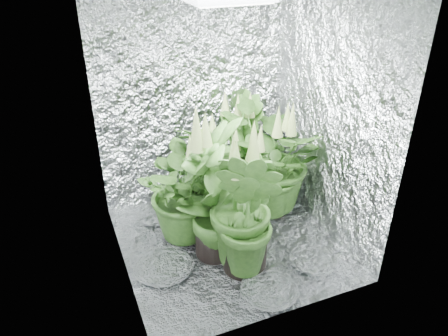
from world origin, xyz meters
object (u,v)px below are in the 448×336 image
(plant_f, at_px, (214,191))
(circulation_fan, at_px, (260,174))
(plant_a, at_px, (187,189))
(plant_e, at_px, (274,162))
(plant_b, at_px, (246,178))
(plant_g, at_px, (246,212))
(plant_d, at_px, (207,177))
(plant_c, at_px, (238,148))

(plant_f, bearing_deg, circulation_fan, 43.69)
(plant_a, relative_size, circulation_fan, 2.21)
(plant_e, height_order, plant_f, plant_f)
(plant_b, relative_size, plant_g, 0.82)
(plant_b, bearing_deg, plant_d, 169.92)
(plant_b, xyz_separation_m, plant_e, (0.26, 0.01, 0.09))
(plant_a, xyz_separation_m, plant_b, (0.52, 0.04, -0.03))
(plant_e, height_order, plant_g, plant_g)
(plant_c, bearing_deg, circulation_fan, -10.08)
(plant_e, distance_m, circulation_fan, 0.47)
(plant_a, xyz_separation_m, plant_f, (0.11, -0.29, 0.12))
(plant_f, height_order, plant_g, plant_f)
(plant_a, height_order, circulation_fan, plant_a)
(plant_b, relative_size, circulation_fan, 2.15)
(plant_c, relative_size, plant_e, 0.87)
(plant_d, bearing_deg, plant_a, -154.80)
(plant_d, bearing_deg, plant_g, -85.03)
(plant_c, distance_m, plant_e, 0.41)
(plant_b, bearing_deg, plant_c, 75.20)
(plant_a, distance_m, plant_d, 0.22)
(plant_g, height_order, circulation_fan, plant_g)
(plant_e, relative_size, plant_g, 1.07)
(plant_g, bearing_deg, plant_c, 69.00)
(plant_c, relative_size, plant_f, 0.85)
(plant_d, bearing_deg, plant_f, -103.29)
(plant_e, relative_size, circulation_fan, 2.81)
(plant_a, height_order, plant_g, plant_g)
(plant_d, height_order, plant_f, plant_f)
(plant_c, height_order, plant_g, plant_g)
(plant_a, height_order, plant_f, plant_f)
(plant_f, relative_size, circulation_fan, 2.89)
(plant_b, xyz_separation_m, circulation_fan, (0.31, 0.36, -0.22))
(plant_b, relative_size, plant_c, 0.88)
(plant_e, bearing_deg, plant_g, -132.57)
(plant_a, distance_m, plant_c, 0.76)
(plant_f, bearing_deg, plant_a, 111.22)
(plant_d, height_order, circulation_fan, plant_d)
(plant_c, xyz_separation_m, circulation_fan, (0.21, -0.04, -0.29))
(plant_c, bearing_deg, plant_f, -125.18)
(plant_c, distance_m, circulation_fan, 0.36)
(plant_b, bearing_deg, plant_g, -115.11)
(plant_a, relative_size, plant_f, 0.76)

